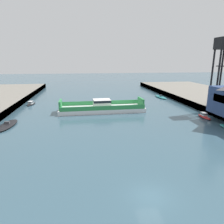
# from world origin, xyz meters

# --- Properties ---
(ground_plane) EXTENTS (400.00, 400.00, 0.00)m
(ground_plane) POSITION_xyz_m (0.00, 0.00, 0.00)
(ground_plane) COLOR #385666
(chain_ferry) EXTENTS (22.57, 7.23, 3.30)m
(chain_ferry) POSITION_xyz_m (-1.42, 35.79, 1.01)
(chain_ferry) COLOR silver
(chain_ferry) RESTS_ON ground
(moored_boat_near_left) EXTENTS (2.31, 5.38, 1.16)m
(moored_boat_near_left) POSITION_xyz_m (-22.16, 47.11, 0.43)
(moored_boat_near_left) COLOR black
(moored_boat_near_left) RESTS_ON ground
(moored_boat_mid_left) EXTENTS (2.89, 8.45, 0.98)m
(moored_boat_mid_left) POSITION_xyz_m (21.86, 53.10, 0.25)
(moored_boat_mid_left) COLOR #237075
(moored_boat_mid_left) RESTS_ON ground
(moored_boat_far_left) EXTENTS (1.68, 5.00, 1.20)m
(moored_boat_far_left) POSITION_xyz_m (22.01, 25.97, 0.44)
(moored_boat_far_left) COLOR red
(moored_boat_far_left) RESTS_ON ground
(moored_boat_far_right) EXTENTS (3.36, 8.45, 1.07)m
(moored_boat_far_right) POSITION_xyz_m (-22.02, 25.79, 0.29)
(moored_boat_far_right) COLOR black
(moored_boat_far_right) RESTS_ON ground
(crane_tower) EXTENTS (3.21, 3.21, 16.85)m
(crane_tower) POSITION_xyz_m (27.61, 30.07, 14.84)
(crane_tower) COLOR black
(crane_tower) RESTS_ON quay_right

